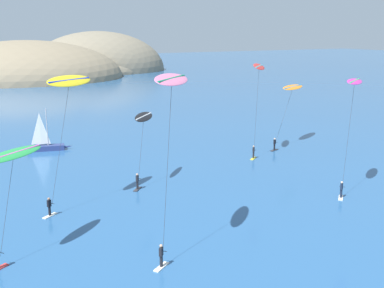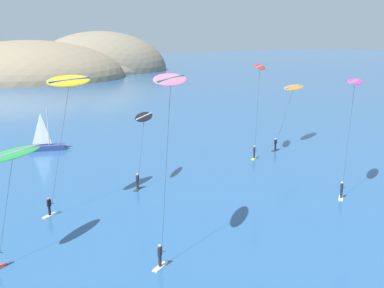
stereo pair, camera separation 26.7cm
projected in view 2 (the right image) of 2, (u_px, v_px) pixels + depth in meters
headland_island at (47, 76)px, 171.60m from camera, size 107.29×68.18×30.99m
sailboat_near at (49, 145)px, 65.08m from camera, size 5.95×2.54×5.70m
kitesurfer_pink at (170, 93)px, 32.31m from camera, size 4.86×4.57×13.05m
kitesurfer_black at (143, 124)px, 49.50m from camera, size 4.13×4.24×7.59m
kitesurfer_green at (11, 163)px, 33.11m from camera, size 5.07×4.31×7.83m
kitesurfer_magenta at (354, 93)px, 46.04m from camera, size 5.07×3.71×11.32m
kitesurfer_yellow at (68, 90)px, 42.32m from camera, size 6.21×4.36×12.03m
kitesurfer_orange at (293, 91)px, 67.30m from camera, size 8.74×5.02×8.34m
kitesurfer_red at (259, 75)px, 60.08m from camera, size 4.28×4.05×11.84m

